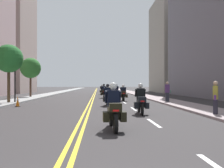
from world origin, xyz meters
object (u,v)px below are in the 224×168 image
(motorcycle_0, at_px, (113,111))
(traffic_cone_1, at_px, (18,101))
(motorcycle_2, at_px, (108,97))
(street_tree_1, at_px, (31,68))
(motorcycle_5, at_px, (117,91))
(motorcycle_4, at_px, (104,92))
(pedestrian_0, at_px, (167,92))
(motorcycle_6, at_px, (102,90))
(motorcycle_1, at_px, (141,101))
(street_tree_0, at_px, (9,59))
(motorcycle_3, at_px, (123,94))
(pedestrian_1, at_px, (215,98))
(traffic_light_near, at_px, (15,64))

(motorcycle_0, relative_size, traffic_cone_1, 2.90)
(traffic_cone_1, bearing_deg, motorcycle_2, 3.21)
(street_tree_1, bearing_deg, motorcycle_5, 18.24)
(motorcycle_4, bearing_deg, pedestrian_0, -56.47)
(motorcycle_0, height_order, motorcycle_6, motorcycle_0)
(motorcycle_1, distance_m, street_tree_0, 12.83)
(motorcycle_6, height_order, traffic_cone_1, motorcycle_6)
(motorcycle_2, xyz_separation_m, motorcycle_3, (1.69, 5.68, -0.02))
(motorcycle_3, height_order, motorcycle_6, motorcycle_6)
(motorcycle_1, xyz_separation_m, pedestrian_1, (3.48, -1.28, 0.23))
(motorcycle_0, distance_m, traffic_light_near, 15.08)
(traffic_cone_1, relative_size, traffic_light_near, 0.16)
(motorcycle_1, bearing_deg, traffic_light_near, 141.39)
(motorcycle_3, distance_m, pedestrian_0, 4.59)
(motorcycle_2, xyz_separation_m, motorcycle_4, (-0.06, 11.07, -0.01))
(motorcycle_4, bearing_deg, traffic_cone_1, -117.35)
(motorcycle_6, bearing_deg, traffic_cone_1, -106.89)
(motorcycle_5, height_order, pedestrian_0, pedestrian_0)
(motorcycle_2, bearing_deg, motorcycle_5, 81.01)
(motorcycle_5, relative_size, pedestrian_1, 1.24)
(motorcycle_5, xyz_separation_m, traffic_cone_1, (-8.18, -16.41, -0.27))
(motorcycle_1, relative_size, street_tree_1, 0.46)
(motorcycle_3, bearing_deg, motorcycle_6, 97.97)
(traffic_cone_1, distance_m, traffic_light_near, 4.36)
(motorcycle_5, xyz_separation_m, motorcycle_6, (-1.90, 5.81, 0.00))
(motorcycle_1, relative_size, pedestrian_1, 1.26)
(motorcycle_4, height_order, motorcycle_6, motorcycle_4)
(traffic_cone_1, height_order, street_tree_1, street_tree_1)
(motorcycle_0, bearing_deg, motorcycle_5, 83.24)
(pedestrian_0, xyz_separation_m, pedestrian_1, (-0.11, -9.32, -0.04))
(traffic_light_near, height_order, street_tree_0, street_tree_0)
(pedestrian_0, bearing_deg, motorcycle_0, -120.03)
(motorcycle_1, bearing_deg, motorcycle_3, 92.22)
(motorcycle_1, bearing_deg, motorcycle_2, 109.09)
(motorcycle_0, relative_size, motorcycle_6, 0.97)
(motorcycle_1, height_order, traffic_cone_1, motorcycle_1)
(motorcycle_2, distance_m, motorcycle_3, 5.93)
(motorcycle_0, xyz_separation_m, motorcycle_3, (1.87, 15.85, -0.02))
(traffic_cone_1, distance_m, street_tree_0, 4.71)
(pedestrian_1, bearing_deg, motorcycle_6, -140.36)
(motorcycle_1, distance_m, pedestrian_0, 8.81)
(motorcycle_1, xyz_separation_m, motorcycle_2, (-1.56, 5.38, 0.00))
(pedestrian_1, relative_size, street_tree_1, 0.36)
(motorcycle_0, relative_size, pedestrian_0, 1.21)
(motorcycle_2, distance_m, motorcycle_5, 16.14)
(motorcycle_2, distance_m, street_tree_1, 15.62)
(traffic_light_near, bearing_deg, street_tree_0, -165.54)
(motorcycle_0, xyz_separation_m, street_tree_1, (-8.67, 22.72, 2.86))
(motorcycle_1, xyz_separation_m, traffic_light_near, (-9.13, 8.09, 2.57))
(motorcycle_1, height_order, traffic_light_near, traffic_light_near)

